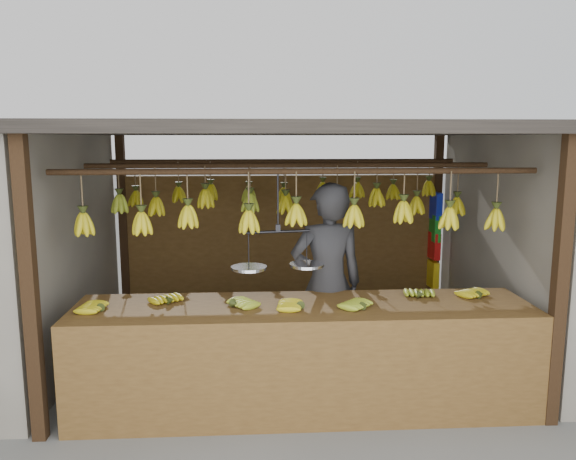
{
  "coord_description": "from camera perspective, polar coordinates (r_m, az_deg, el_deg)",
  "views": [
    {
      "loc": [
        -0.35,
        -5.58,
        2.27
      ],
      "look_at": [
        0.0,
        0.3,
        1.3
      ],
      "focal_mm": 35.0,
      "sensor_mm": 36.0,
      "label": 1
    }
  ],
  "objects": [
    {
      "name": "ground",
      "position": [
        6.03,
        0.18,
        -12.75
      ],
      "size": [
        80.0,
        80.0,
        0.0
      ],
      "primitive_type": "plane",
      "color": "#5B5B57"
    },
    {
      "name": "stall",
      "position": [
        5.92,
        -0.02,
        6.46
      ],
      "size": [
        4.3,
        3.3,
        2.4
      ],
      "color": "black",
      "rests_on": "ground"
    },
    {
      "name": "counter",
      "position": [
        4.63,
        1.74,
        -10.29
      ],
      "size": [
        3.8,
        0.87,
        0.96
      ],
      "color": "brown",
      "rests_on": "ground"
    },
    {
      "name": "hanging_bananas",
      "position": [
        5.62,
        0.27,
        2.71
      ],
      "size": [
        3.64,
        2.24,
        0.39
      ],
      "color": "#B5A513",
      "rests_on": "ground"
    },
    {
      "name": "balance_scale",
      "position": [
        4.69,
        -1.01,
        -3.27
      ],
      "size": [
        0.78,
        0.37,
        0.81
      ],
      "color": "black",
      "rests_on": "ground"
    },
    {
      "name": "vendor",
      "position": [
        5.19,
        3.99,
        -5.52
      ],
      "size": [
        0.74,
        0.54,
        1.88
      ],
      "primitive_type": "imported",
      "rotation": [
        0.0,
        0.0,
        3.29
      ],
      "color": "#262628",
      "rests_on": "ground"
    },
    {
      "name": "bag_bundles",
      "position": [
        7.41,
        14.65,
        -0.84
      ],
      "size": [
        0.08,
        0.26,
        1.23
      ],
      "color": "#1426BF",
      "rests_on": "ground"
    }
  ]
}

